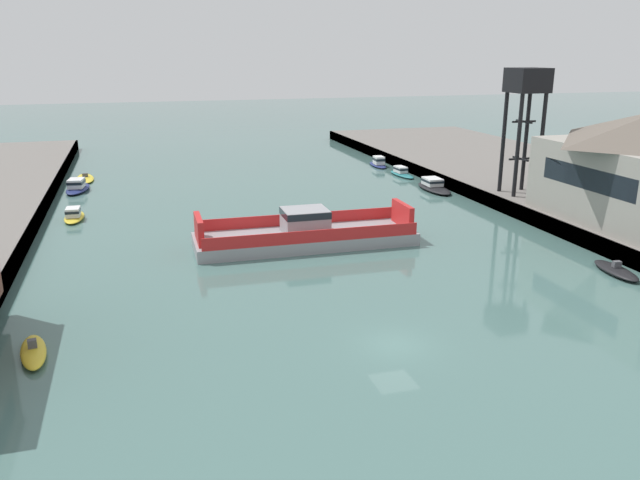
# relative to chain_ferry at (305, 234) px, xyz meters

# --- Properties ---
(ground_plane) EXTENTS (400.00, 400.00, 0.00)m
(ground_plane) POSITION_rel_chain_ferry_xyz_m (-0.16, -21.32, -1.04)
(ground_plane) COLOR #476B66
(chain_ferry) EXTENTS (20.12, 6.53, 3.36)m
(chain_ferry) POSITION_rel_chain_ferry_xyz_m (0.00, 0.00, 0.00)
(chain_ferry) COLOR #939399
(chain_ferry) RESTS_ON ground
(moored_boat_near_left) EXTENTS (3.48, 7.32, 1.64)m
(moored_boat_near_left) POSITION_rel_chain_ferry_xyz_m (-21.65, 30.31, -0.43)
(moored_boat_near_left) COLOR navy
(moored_boat_near_left) RESTS_ON ground
(moored_boat_near_right) EXTENTS (2.36, 5.32, 1.06)m
(moored_boat_near_right) POSITION_rel_chain_ferry_xyz_m (21.68, -14.59, -0.75)
(moored_boat_near_right) COLOR black
(moored_boat_near_right) RESTS_ON ground
(moored_boat_mid_left) EXTENTS (2.15, 5.59, 1.35)m
(moored_boat_mid_left) POSITION_rel_chain_ferry_xyz_m (-21.01, 15.52, -0.54)
(moored_boat_mid_left) COLOR yellow
(moored_boat_mid_left) RESTS_ON ground
(moored_boat_mid_right) EXTENTS (2.88, 7.73, 1.52)m
(moored_boat_mid_right) POSITION_rel_chain_ferry_xyz_m (21.83, 18.06, -0.48)
(moored_boat_mid_right) COLOR black
(moored_boat_mid_right) RESTS_ON ground
(moored_boat_far_left) EXTENTS (2.42, 6.02, 1.60)m
(moored_boat_far_left) POSITION_rel_chain_ferry_xyz_m (21.44, 36.17, -0.43)
(moored_boat_far_left) COLOR navy
(moored_boat_far_left) RESTS_ON ground
(moored_boat_far_right) EXTENTS (2.09, 4.97, 1.06)m
(moored_boat_far_right) POSITION_rel_chain_ferry_xyz_m (-20.90, -16.75, -0.75)
(moored_boat_far_right) COLOR yellow
(moored_boat_far_right) RESTS_ON ground
(moored_boat_upstream_a) EXTENTS (2.20, 6.25, 1.30)m
(moored_boat_upstream_a) POSITION_rel_chain_ferry_xyz_m (21.81, 28.18, -0.56)
(moored_boat_upstream_a) COLOR #237075
(moored_boat_upstream_a) RESTS_ON ground
(moored_boat_upstream_b) EXTENTS (2.86, 7.31, 0.90)m
(moored_boat_upstream_b) POSITION_rel_chain_ferry_xyz_m (-21.15, 37.89, -0.83)
(moored_boat_upstream_b) COLOR yellow
(moored_boat_upstream_b) RESTS_ON ground
(crane_tower) EXTENTS (3.78, 3.78, 13.72)m
(crane_tower) POSITION_rel_chain_ferry_xyz_m (27.02, 7.48, 11.61)
(crane_tower) COLOR black
(crane_tower) RESTS_ON quay_right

